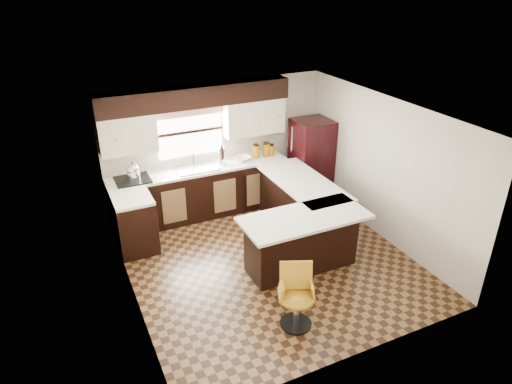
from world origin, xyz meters
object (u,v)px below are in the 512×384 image
peninsula_return (301,242)px  bar_chair (297,299)px  refrigerator (311,160)px  peninsula_long (299,207)px

peninsula_return → bar_chair: 1.30m
bar_chair → peninsula_return: bearing=80.2°
refrigerator → bar_chair: size_ratio=1.90×
peninsula_return → refrigerator: (1.36, 1.99, 0.36)m
peninsula_long → refrigerator: 1.36m
peninsula_long → peninsula_return: same height
peninsula_long → refrigerator: size_ratio=1.21×
peninsula_return → peninsula_long: bearing=61.7°
peninsula_long → refrigerator: refrigerator is taller
peninsula_return → bar_chair: bearing=-122.8°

